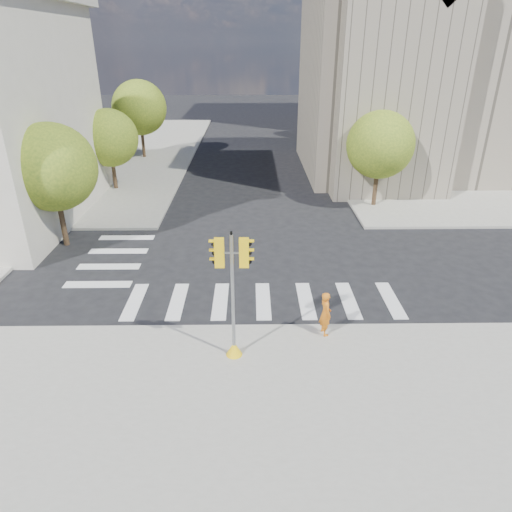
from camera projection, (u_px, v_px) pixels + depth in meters
The scene contains 15 objects.
ground at pixel (264, 278), 21.01m from camera, with size 160.00×160.00×0.00m, color black.
sidewalk_near at pixel (277, 490), 11.02m from camera, with size 30.00×14.00×0.15m, color gray.
sidewalk_far_right at pixel (460, 152), 44.71m from camera, with size 28.00×40.00×0.15m, color gray.
sidewalk_far_left at pixel (51, 153), 44.27m from camera, with size 28.00×40.00×0.15m, color gray.
civic_building at pixel (458, 79), 35.37m from camera, with size 26.00×16.00×19.39m.
tree_lw_near at pixel (52, 168), 22.71m from camera, with size 4.40×4.40×6.41m.
tree_lw_mid at pixel (109, 138), 31.95m from camera, with size 4.00×4.00×5.77m.
tree_lw_far at pixel (139, 108), 40.66m from camera, with size 4.80×4.80×6.95m.
tree_re_near at pixel (380, 145), 28.41m from camera, with size 4.20×4.20×6.16m.
tree_re_mid at pixel (344, 113), 39.13m from camera, with size 4.60×4.60×6.66m.
tree_re_far at pixel (324, 102), 50.19m from camera, with size 4.00×4.00×5.88m.
lamp_near at pixel (373, 126), 31.80m from camera, with size 0.35×0.18×8.11m.
lamp_far at pixel (338, 102), 44.47m from camera, with size 0.35×0.18×8.11m.
traffic_signal at pixel (233, 306), 14.84m from camera, with size 1.06×0.56×4.56m.
photographer at pixel (325, 314), 16.44m from camera, with size 0.62×0.41×1.71m, color #CD6813.
Camera 1 is at (-0.60, -18.55, 9.89)m, focal length 32.00 mm.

